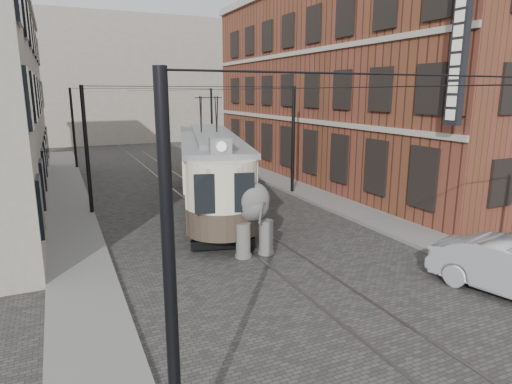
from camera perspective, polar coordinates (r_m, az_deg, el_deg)
name	(u,v)px	position (r m, az deg, el deg)	size (l,w,h in m)	color
ground	(251,236)	(17.86, -0.62, -5.74)	(120.00, 120.00, 0.00)	#43413E
tram_rails	(251,236)	(17.85, -0.62, -5.70)	(1.54, 80.00, 0.02)	slate
sidewalk_right	(371,217)	(20.88, 14.65, -3.19)	(2.00, 60.00, 0.15)	slate
sidewalk_left	(79,259)	(16.48, -21.99, -8.05)	(2.00, 60.00, 0.15)	slate
brick_building	(349,87)	(30.29, 11.95, 13.15)	(8.00, 26.00, 12.00)	brown
distant_block	(114,81)	(55.93, -17.90, 13.57)	(28.00, 10.00, 14.00)	gray
catenary	(206,148)	(21.70, -6.49, 5.64)	(11.00, 30.20, 6.00)	black
tram	(210,152)	(22.19, -6.04, 5.12)	(2.85, 13.79, 5.47)	beige
elephant	(245,212)	(16.19, -1.37, -2.61)	(2.48, 4.50, 2.76)	#62605A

